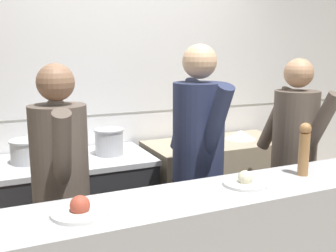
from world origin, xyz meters
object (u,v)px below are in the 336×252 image
plated_dish_appetiser (245,181)px  chef_head_cook (61,186)px  chef_sous (198,158)px  plated_dish_main (80,210)px  sauce_pot (109,141)px  pepper_mill (304,148)px  mixing_bowl_steel (241,134)px  stock_pot (28,150)px  chef_line (294,154)px  oven_range (78,210)px

plated_dish_appetiser → chef_head_cook: 1.09m
chef_sous → plated_dish_main: bearing=-148.3°
sauce_pot → pepper_mill: size_ratio=0.75×
mixing_bowl_steel → pepper_mill: (-0.46, -1.31, 0.22)m
stock_pot → sauce_pot: sauce_pot is taller
plated_dish_appetiser → chef_head_cook: (-0.93, 0.56, -0.08)m
chef_head_cook → plated_dish_appetiser: bearing=-26.8°
plated_dish_main → chef_head_cook: (0.00, 0.58, -0.08)m
chef_line → chef_head_cook: bearing=168.4°
stock_pot → chef_head_cook: (0.12, -0.76, -0.05)m
pepper_mill → chef_head_cook: size_ratio=0.20×
chef_head_cook → chef_sous: 0.95m
oven_range → pepper_mill: pepper_mill is taller
chef_head_cook → chef_line: 1.77m
oven_range → mixing_bowl_steel: mixing_bowl_steel is taller
sauce_pot → chef_sous: bearing=-58.5°
stock_pot → chef_line: size_ratio=0.17×
oven_range → sauce_pot: bearing=-0.1°
chef_head_cook → chef_line: (1.77, -0.02, 0.01)m
chef_sous → pepper_mill: bearing=-55.8°
pepper_mill → plated_dish_main: bearing=-179.0°
chef_sous → sauce_pot: bearing=120.7°
plated_dish_appetiser → chef_sous: bearing=88.2°
sauce_pot → chef_head_cook: chef_head_cook is taller
plated_dish_appetiser → pepper_mill: (0.42, 0.01, 0.15)m
mixing_bowl_steel → chef_head_cook: bearing=-157.3°
stock_pot → chef_sous: bearing=-34.7°
sauce_pot → chef_head_cook: size_ratio=0.15×
oven_range → plated_dish_appetiser: plated_dish_appetiser is taller
plated_dish_main → chef_sous: 1.13m
chef_line → pepper_mill: bearing=-138.6°
plated_dish_main → chef_sous: (0.95, 0.60, -0.01)m
sauce_pot → chef_line: (1.26, -0.76, -0.06)m
mixing_bowl_steel → plated_dish_appetiser: 1.59m
stock_pot → plated_dish_main: plated_dish_main is taller
plated_dish_appetiser → chef_head_cook: size_ratio=0.15×
stock_pot → sauce_pot: bearing=-2.0°
plated_dish_appetiser → chef_sous: 0.59m
plated_dish_main → pepper_mill: pepper_mill is taller
pepper_mill → chef_sous: size_ratio=0.18×
mixing_bowl_steel → plated_dish_appetiser: bearing=-123.7°
plated_dish_main → chef_line: (1.77, 0.56, -0.07)m
mixing_bowl_steel → pepper_mill: size_ratio=0.92×
plated_dish_appetiser → oven_range: bearing=118.1°
stock_pot → sauce_pot: 0.63m
oven_range → mixing_bowl_steel: size_ratio=3.96×
sauce_pot → pepper_mill: (0.84, -1.30, 0.15)m
mixing_bowl_steel → plated_dish_appetiser: size_ratio=1.19×
stock_pot → plated_dish_appetiser: (1.05, -1.32, 0.02)m
sauce_pot → pepper_mill: bearing=-57.0°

